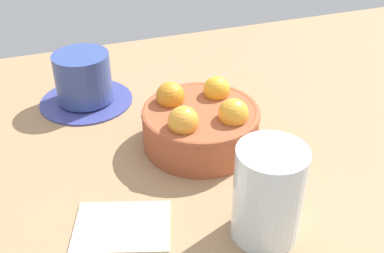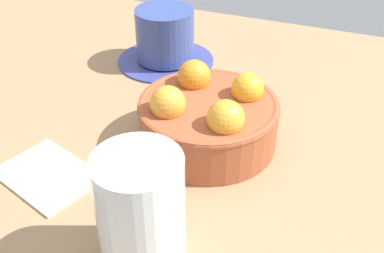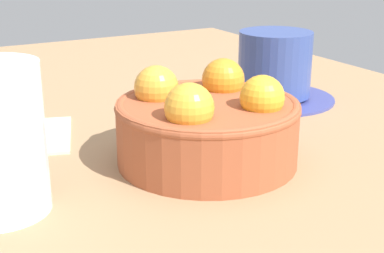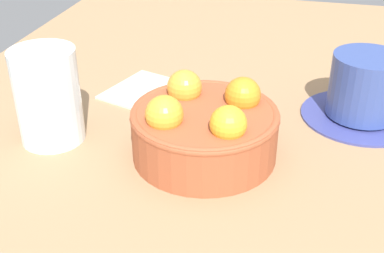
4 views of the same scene
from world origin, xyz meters
TOP-DOWN VIEW (x-y plane):
  - ground_plane at (0.00, 0.00)cm, footprint 131.84×80.36cm
  - terracotta_bowl at (-0.02, -0.02)cm, footprint 16.52×16.52cm
  - coffee_cup at (-13.64, 17.68)cm, footprint 15.18×15.18cm
  - folded_napkin at (-14.24, -12.49)cm, footprint 12.80×10.87cm

SIDE VIEW (x-z plane):
  - ground_plane at x=0.00cm, z-range -4.39..0.00cm
  - folded_napkin at x=-14.24cm, z-range 0.00..0.60cm
  - terracotta_bowl at x=-0.02cm, z-range -0.65..7.96cm
  - coffee_cup at x=-13.64cm, z-range -0.46..8.08cm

